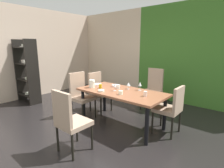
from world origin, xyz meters
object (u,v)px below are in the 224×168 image
Objects in this scene: wine_glass_north at (115,85)px; dining_table at (121,95)px; pitcher_right at (92,84)px; cup_front at (100,86)px; chair_left_near at (81,93)px; serving_bowl_west at (101,91)px; wine_glass_south at (128,84)px; display_shelf at (27,71)px; chair_right_far at (171,107)px; chair_head_near at (69,119)px; chair_head_far at (153,87)px; wine_glass_left at (140,84)px; cup_rear at (121,93)px; chair_left_far at (98,90)px; serving_bowl_corner at (116,86)px; serving_bowl_center at (97,85)px; cup_near_window at (145,94)px; cup_near_shelf at (118,87)px.

dining_table is at bearing 35.98° from wine_glass_north.
cup_front is at bearing 24.83° from pitcher_right.
chair_left_near reaches higher than serving_bowl_west.
display_shelf is at bearing -165.53° from wine_glass_south.
wine_glass_south is at bearing 93.58° from chair_right_far.
wine_glass_north is at bearing 95.85° from chair_head_near.
serving_bowl_west is (0.68, -0.02, 0.18)m from chair_left_near.
wine_glass_left is (0.22, -1.02, 0.29)m from chair_head_far.
display_shelf is 3.18m from cup_rear.
wine_glass_left is (1.21, 0.58, 0.29)m from chair_left_near.
chair_left_near is 0.70m from serving_bowl_west.
chair_head_far is (0.04, 1.31, -0.07)m from dining_table.
wine_glass_south is at bearing 14.47° from display_shelf.
chair_right_far is 10.50× the size of cup_front.
serving_bowl_corner is (0.62, -0.06, 0.21)m from chair_left_far.
display_shelf is at bearing -82.47° from chair_left_near.
chair_head_near is 1.11m from cup_rear.
cup_near_window is (1.26, -0.02, 0.02)m from serving_bowl_center.
wine_glass_left is at bearing 48.16° from serving_bowl_west.
wine_glass_left is at bearing 28.35° from cup_front.
chair_right_far is 0.88× the size of chair_head_far.
wine_glass_north is at bearing 11.51° from pitcher_right.
display_shelf is (-2.06, -0.27, 0.34)m from chair_left_near.
wine_glass_south is at bearing 86.55° from chair_left_far.
chair_head_far is 12.63× the size of cup_rear.
wine_glass_left is 2.00× the size of cup_front.
cup_near_shelf is 0.58m from pitcher_right.
cup_front is at bearing -147.08° from cup_near_shelf.
chair_left_near is at bearing 7.53° from display_shelf.
chair_right_far reaches higher than pitcher_right.
chair_head_far is at bearing 60.42° from serving_bowl_center.
display_shelf is at bearing -167.06° from cup_near_shelf.
wine_glass_north is 0.91× the size of pitcher_right.
wine_glass_north is (-0.13, 1.23, 0.29)m from chair_head_near.
chair_left_far is 11.18× the size of cup_near_shelf.
cup_near_window is (1.51, -0.30, 0.23)m from chair_left_far.
serving_bowl_west is (-0.17, -0.23, -0.10)m from wine_glass_north.
wine_glass_south is (-0.93, -0.06, 0.31)m from chair_right_far.
pitcher_right is (-0.68, 1.11, 0.26)m from chair_head_near.
dining_table is at bearing 88.25° from chair_head_far.
chair_left_far is 0.84m from cup_near_shelf.
chair_right_far is 1.37m from serving_bowl_west.
pitcher_right is at bearing -80.16° from serving_bowl_center.
wine_glass_left reaches higher than serving_bowl_center.
chair_head_far is at bearing 111.52° from cup_near_window.
serving_bowl_corner is (-1.28, -0.06, 0.22)m from chair_right_far.
chair_left_far is at bearing 90.00° from chair_right_far.
pitcher_right is at bearing 64.85° from chair_head_far.
dining_table is 20.55× the size of cup_near_shelf.
cup_front reaches higher than serving_bowl_west.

